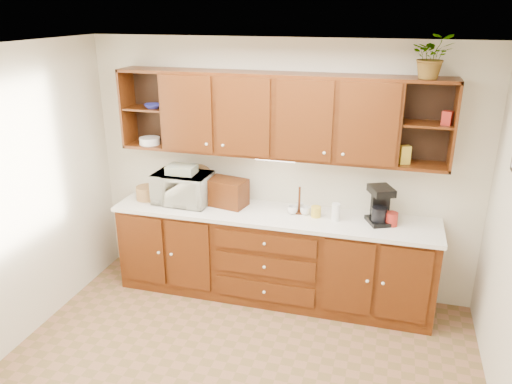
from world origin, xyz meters
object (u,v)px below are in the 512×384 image
Objects in this scene: potted_plant at (432,56)px; bread_box at (227,192)px; coffee_maker at (380,205)px; microwave at (183,188)px.

bread_box is at bearing -179.96° from potted_plant.
potted_plant is (0.31, 0.02, 1.36)m from coffee_maker.
potted_plant is (2.30, 0.06, 1.38)m from microwave.
bread_box is (0.46, 0.05, -0.02)m from microwave.
coffee_maker is 1.40m from potted_plant.
microwave is 0.47m from bread_box.
bread_box is at bearing 8.07° from microwave.
coffee_maker is (1.53, -0.02, 0.03)m from bread_box.
bread_box is 2.31m from potted_plant.
microwave is 1.54× the size of potted_plant.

